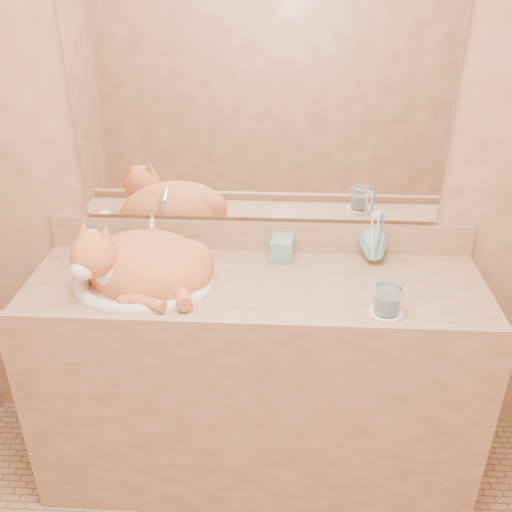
# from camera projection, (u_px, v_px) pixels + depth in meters

# --- Properties ---
(wall_back) EXTENTS (2.40, 0.02, 2.50)m
(wall_back) POSITION_uv_depth(u_px,v_px,m) (260.00, 148.00, 2.02)
(wall_back) COLOR #946043
(wall_back) RESTS_ON ground
(vanity_counter) EXTENTS (1.60, 0.55, 0.85)m
(vanity_counter) POSITION_uv_depth(u_px,v_px,m) (256.00, 380.00, 2.17)
(vanity_counter) COLOR brown
(vanity_counter) RESTS_ON floor
(mirror) EXTENTS (1.30, 0.02, 0.80)m
(mirror) POSITION_uv_depth(u_px,v_px,m) (260.00, 110.00, 1.94)
(mirror) COLOR white
(mirror) RESTS_ON wall_back
(sink_basin) EXTENTS (0.54, 0.48, 0.15)m
(sink_basin) POSITION_uv_depth(u_px,v_px,m) (142.00, 266.00, 1.93)
(sink_basin) COLOR white
(sink_basin) RESTS_ON vanity_counter
(faucet) EXTENTS (0.08, 0.13, 0.18)m
(faucet) POSITION_uv_depth(u_px,v_px,m) (153.00, 238.00, 2.09)
(faucet) COLOR white
(faucet) RESTS_ON vanity_counter
(cat) EXTENTS (0.53, 0.47, 0.25)m
(cat) POSITION_uv_depth(u_px,v_px,m) (141.00, 263.00, 1.94)
(cat) COLOR #C45B2D
(cat) RESTS_ON sink_basin
(soap_dispenser) EXTENTS (0.09, 0.09, 0.18)m
(soap_dispenser) POSITION_uv_depth(u_px,v_px,m) (281.00, 242.00, 2.05)
(soap_dispenser) COLOR #67A590
(soap_dispenser) RESTS_ON vanity_counter
(toothbrush_cup) EXTENTS (0.12, 0.12, 0.11)m
(toothbrush_cup) POSITION_uv_depth(u_px,v_px,m) (374.00, 254.00, 2.05)
(toothbrush_cup) COLOR #67A590
(toothbrush_cup) RESTS_ON vanity_counter
(toothbrushes) EXTENTS (0.04, 0.04, 0.22)m
(toothbrushes) POSITION_uv_depth(u_px,v_px,m) (377.00, 235.00, 2.02)
(toothbrushes) COLOR white
(toothbrushes) RESTS_ON toothbrush_cup
(saucer) EXTENTS (0.11, 0.11, 0.01)m
(saucer) POSITION_uv_depth(u_px,v_px,m) (386.00, 313.00, 1.81)
(saucer) COLOR white
(saucer) RESTS_ON vanity_counter
(water_glass) EXTENTS (0.08, 0.08, 0.09)m
(water_glass) POSITION_uv_depth(u_px,v_px,m) (388.00, 300.00, 1.78)
(water_glass) COLOR silver
(water_glass) RESTS_ON saucer
(lotion_bottle) EXTENTS (0.04, 0.04, 0.11)m
(lotion_bottle) POSITION_uv_depth(u_px,v_px,m) (93.00, 245.00, 2.12)
(lotion_bottle) COLOR white
(lotion_bottle) RESTS_ON vanity_counter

